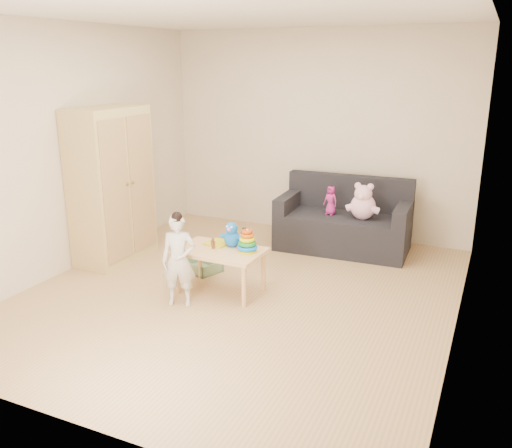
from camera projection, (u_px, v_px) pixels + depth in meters
The scene contains 13 objects.
room at pixel (240, 163), 4.98m from camera, with size 4.50×4.50×4.50m.
wardrobe at pixel (112, 185), 6.06m from camera, with size 0.48×0.96×1.73m, color tan.
sofa at pixel (343, 232), 6.54m from camera, with size 1.54×0.77×0.43m, color black.
play_table at pixel (221, 271), 5.34m from camera, with size 0.84×0.53×0.44m, color #EDBD82.
storage_bin at pixel (201, 265), 5.92m from camera, with size 0.41×0.31×0.12m, color gray, non-canonical shape.
toddler at pixel (179, 261), 5.00m from camera, with size 0.32×0.21×0.85m, color silver.
pink_bear at pixel (363, 204), 6.27m from camera, with size 0.31×0.27×0.36m, color #FFBBDD, non-canonical shape.
doll at pixel (331, 201), 6.44m from camera, with size 0.17×0.12×0.34m, color #B52280.
ring_stacker at pixel (247, 243), 5.18m from camera, with size 0.20×0.20×0.23m.
brown_bottle at pixel (244, 240), 5.27m from camera, with size 0.07×0.07×0.21m.
blue_plush at pixel (232, 234), 5.33m from camera, with size 0.21×0.17×0.25m, color blue, non-canonical shape.
wooden_figure at pixel (213, 243), 5.27m from camera, with size 0.05×0.04×0.11m, color brown, non-canonical shape.
yellow_book at pixel (218, 243), 5.43m from camera, with size 0.22×0.22×0.02m, color gold.
Camera 1 is at (2.18, -4.43, 2.21)m, focal length 38.00 mm.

